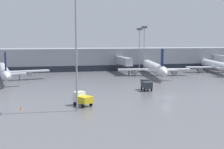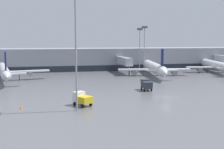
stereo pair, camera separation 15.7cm
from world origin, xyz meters
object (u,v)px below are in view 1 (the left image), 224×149
object	(u,v)px
parked_jet_0	(4,71)
parked_jet_1	(154,68)
service_truck_0	(146,84)
service_truck_1	(82,98)
apron_light_mast_0	(144,36)
apron_light_mast_4	(140,37)
apron_light_mast_5	(76,14)
parked_jet_2	(217,66)
traffic_cone_1	(21,107)

from	to	relation	value
parked_jet_0	parked_jet_1	bearing A→B (deg)	-98.61
parked_jet_1	service_truck_0	xyz separation A→B (m)	(-12.33, -26.88, -1.31)
service_truck_0	service_truck_1	bearing A→B (deg)	130.42
apron_light_mast_0	apron_light_mast_4	world-z (taller)	apron_light_mast_0
apron_light_mast_4	apron_light_mast_5	world-z (taller)	apron_light_mast_5
parked_jet_2	service_truck_1	distance (m)	71.59
apron_light_mast_0	traffic_cone_1	bearing A→B (deg)	-127.76
parked_jet_2	apron_light_mast_4	size ratio (longest dim) A/B	2.17
parked_jet_2	apron_light_mast_4	distance (m)	31.63
parked_jet_1	service_truck_1	xyz separation A→B (m)	(-29.79, -39.90, -1.41)
parked_jet_2	service_truck_0	xyz separation A→B (m)	(-39.26, -30.65, -1.09)
parked_jet_0	traffic_cone_1	world-z (taller)	parked_jet_0
parked_jet_0	service_truck_0	distance (m)	44.66
parked_jet_2	traffic_cone_1	world-z (taller)	parked_jet_2
parked_jet_1	parked_jet_2	bearing A→B (deg)	-72.17
apron_light_mast_5	traffic_cone_1	bearing A→B (deg)	160.18
traffic_cone_1	parked_jet_0	bearing A→B (deg)	102.72
parked_jet_1	service_truck_0	world-z (taller)	parked_jet_1
parked_jet_1	apron_light_mast_4	size ratio (longest dim) A/B	2.14
service_truck_1	apron_light_mast_5	world-z (taller)	apron_light_mast_5
parked_jet_0	service_truck_1	xyz separation A→B (m)	(19.72, -37.71, -1.74)
parked_jet_0	traffic_cone_1	size ratio (longest dim) A/B	63.66
service_truck_0	apron_light_mast_5	size ratio (longest dim) A/B	0.19
service_truck_1	apron_light_mast_4	xyz separation A→B (m)	(28.24, 52.00, 12.15)
service_truck_0	traffic_cone_1	world-z (taller)	service_truck_0
apron_light_mast_0	apron_light_mast_4	bearing A→B (deg)	-141.45
parked_jet_1	service_truck_0	distance (m)	29.60
parked_jet_2	service_truck_0	size ratio (longest dim) A/B	8.65
parked_jet_0	service_truck_1	size ratio (longest dim) A/B	8.11
parked_jet_2	service_truck_1	size ratio (longest dim) A/B	8.39
service_truck_1	apron_light_mast_0	bearing A→B (deg)	-61.19
parked_jet_0	parked_jet_1	world-z (taller)	parked_jet_1
service_truck_0	apron_light_mast_4	xyz separation A→B (m)	(10.78, 38.99, 12.05)
service_truck_0	parked_jet_0	bearing A→B (deg)	60.12
apron_light_mast_5	apron_light_mast_4	bearing A→B (deg)	62.02
parked_jet_1	apron_light_mast_5	xyz separation A→B (m)	(-31.15, -43.62, 14.07)
parked_jet_0	service_truck_1	distance (m)	42.59
traffic_cone_1	apron_light_mast_5	world-z (taller)	apron_light_mast_5
service_truck_0	apron_light_mast_4	bearing A→B (deg)	-11.75
parked_jet_0	apron_light_mast_5	bearing A→B (deg)	-167.24
service_truck_0	apron_light_mast_4	size ratio (longest dim) A/B	0.25
parked_jet_1	service_truck_1	size ratio (longest dim) A/B	8.28
apron_light_mast_0	apron_light_mast_4	xyz separation A→B (m)	(-2.63, -2.10, -0.58)
apron_light_mast_0	apron_light_mast_4	size ratio (longest dim) A/B	1.05
apron_light_mast_0	apron_light_mast_5	size ratio (longest dim) A/B	0.81
traffic_cone_1	apron_light_mast_4	size ratio (longest dim) A/B	0.03
parked_jet_0	service_truck_0	world-z (taller)	parked_jet_0
traffic_cone_1	apron_light_mast_0	distance (m)	70.05
service_truck_1	apron_light_mast_5	size ratio (longest dim) A/B	0.20
service_truck_1	apron_light_mast_0	xyz separation A→B (m)	(30.87, 54.10, 12.73)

